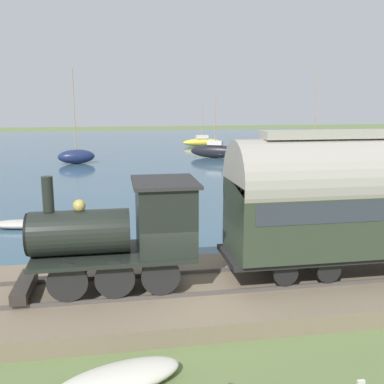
{
  "coord_description": "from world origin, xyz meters",
  "views": [
    {
      "loc": [
        -12.14,
        1.83,
        6.03
      ],
      "look_at": [
        8.19,
        -1.68,
        1.86
      ],
      "focal_mm": 42.0,
      "sensor_mm": 36.0,
      "label": 1
    }
  ],
  "objects_px": {
    "steam_locomotive": "(126,228)",
    "rowboat_mid_harbor": "(335,234)",
    "sailboat_black": "(215,151)",
    "beached_dinghy": "(119,379)",
    "rowboat_far_out": "(20,224)",
    "sailboat_navy": "(76,156)",
    "sailboat_brown": "(313,151)",
    "sailboat_yellow": "(202,142)"
  },
  "relations": [
    {
      "from": "steam_locomotive",
      "to": "rowboat_mid_harbor",
      "type": "distance_m",
      "value": 10.93
    },
    {
      "from": "sailboat_black",
      "to": "rowboat_mid_harbor",
      "type": "height_order",
      "value": "sailboat_black"
    },
    {
      "from": "beached_dinghy",
      "to": "rowboat_far_out",
      "type": "bearing_deg",
      "value": 18.94
    },
    {
      "from": "rowboat_far_out",
      "to": "steam_locomotive",
      "type": "bearing_deg",
      "value": -143.77
    },
    {
      "from": "sailboat_navy",
      "to": "beached_dinghy",
      "type": "relative_size",
      "value": 3.03
    },
    {
      "from": "sailboat_brown",
      "to": "rowboat_mid_harbor",
      "type": "xyz_separation_m",
      "value": [
        -27.13,
        11.37,
        -0.6
      ]
    },
    {
      "from": "sailboat_brown",
      "to": "rowboat_far_out",
      "type": "bearing_deg",
      "value": 161.5
    },
    {
      "from": "sailboat_navy",
      "to": "beached_dinghy",
      "type": "xyz_separation_m",
      "value": [
        -36.54,
        -3.66,
        -0.52
      ]
    },
    {
      "from": "sailboat_brown",
      "to": "beached_dinghy",
      "type": "xyz_separation_m",
      "value": [
        -36.38,
        21.08,
        -0.58
      ]
    },
    {
      "from": "sailboat_navy",
      "to": "rowboat_far_out",
      "type": "bearing_deg",
      "value": 168.3
    },
    {
      "from": "rowboat_far_out",
      "to": "rowboat_mid_harbor",
      "type": "distance_m",
      "value": 14.85
    },
    {
      "from": "rowboat_mid_harbor",
      "to": "beached_dinghy",
      "type": "bearing_deg",
      "value": 159.51
    },
    {
      "from": "sailboat_black",
      "to": "sailboat_navy",
      "type": "xyz_separation_m",
      "value": [
        -2.14,
        14.45,
        -0.04
      ]
    },
    {
      "from": "sailboat_yellow",
      "to": "sailboat_navy",
      "type": "distance_m",
      "value": 21.92
    },
    {
      "from": "rowboat_far_out",
      "to": "rowboat_mid_harbor",
      "type": "height_order",
      "value": "rowboat_far_out"
    },
    {
      "from": "sailboat_black",
      "to": "rowboat_far_out",
      "type": "distance_m",
      "value": 29.67
    },
    {
      "from": "sailboat_yellow",
      "to": "rowboat_mid_harbor",
      "type": "xyz_separation_m",
      "value": [
        -42.68,
        2.23,
        -0.38
      ]
    },
    {
      "from": "sailboat_brown",
      "to": "sailboat_yellow",
      "type": "distance_m",
      "value": 18.03
    },
    {
      "from": "sailboat_black",
      "to": "sailboat_yellow",
      "type": "distance_m",
      "value": 13.3
    },
    {
      "from": "rowboat_mid_harbor",
      "to": "sailboat_yellow",
      "type": "bearing_deg",
      "value": 22.93
    },
    {
      "from": "steam_locomotive",
      "to": "sailboat_brown",
      "type": "xyz_separation_m",
      "value": [
        32.32,
        -20.74,
        -1.59
      ]
    },
    {
      "from": "sailboat_black",
      "to": "beached_dinghy",
      "type": "distance_m",
      "value": 40.16
    },
    {
      "from": "steam_locomotive",
      "to": "sailboat_black",
      "type": "relative_size",
      "value": 0.73
    },
    {
      "from": "steam_locomotive",
      "to": "sailboat_navy",
      "type": "relative_size",
      "value": 0.58
    },
    {
      "from": "sailboat_yellow",
      "to": "beached_dinghy",
      "type": "xyz_separation_m",
      "value": [
        -51.93,
        11.95,
        -0.36
      ]
    },
    {
      "from": "rowboat_far_out",
      "to": "beached_dinghy",
      "type": "xyz_separation_m",
      "value": [
        -13.3,
        -4.56,
        0.01
      ]
    },
    {
      "from": "sailboat_yellow",
      "to": "steam_locomotive",
      "type": "bearing_deg",
      "value": 162.56
    },
    {
      "from": "steam_locomotive",
      "to": "beached_dinghy",
      "type": "distance_m",
      "value": 4.62
    },
    {
      "from": "steam_locomotive",
      "to": "beached_dinghy",
      "type": "relative_size",
      "value": 1.75
    },
    {
      "from": "sailboat_yellow",
      "to": "rowboat_far_out",
      "type": "height_order",
      "value": "sailboat_yellow"
    },
    {
      "from": "sailboat_black",
      "to": "beached_dinghy",
      "type": "xyz_separation_m",
      "value": [
        -38.68,
        10.79,
        -0.56
      ]
    },
    {
      "from": "sailboat_yellow",
      "to": "rowboat_far_out",
      "type": "xyz_separation_m",
      "value": [
        -38.62,
        16.52,
        -0.37
      ]
    },
    {
      "from": "sailboat_brown",
      "to": "sailboat_navy",
      "type": "bearing_deg",
      "value": 119.16
    },
    {
      "from": "steam_locomotive",
      "to": "rowboat_far_out",
      "type": "relative_size",
      "value": 1.89
    },
    {
      "from": "sailboat_black",
      "to": "sailboat_yellow",
      "type": "relative_size",
      "value": 1.3
    },
    {
      "from": "steam_locomotive",
      "to": "beached_dinghy",
      "type": "bearing_deg",
      "value": 175.14
    },
    {
      "from": "sailboat_black",
      "to": "beached_dinghy",
      "type": "relative_size",
      "value": 2.4
    },
    {
      "from": "sailboat_brown",
      "to": "sailboat_navy",
      "type": "xyz_separation_m",
      "value": [
        0.16,
        24.74,
        -0.06
      ]
    },
    {
      "from": "steam_locomotive",
      "to": "sailboat_yellow",
      "type": "distance_m",
      "value": 49.28
    },
    {
      "from": "steam_locomotive",
      "to": "sailboat_brown",
      "type": "bearing_deg",
      "value": -32.69
    },
    {
      "from": "sailboat_brown",
      "to": "sailboat_yellow",
      "type": "relative_size",
      "value": 1.64
    },
    {
      "from": "rowboat_mid_harbor",
      "to": "beached_dinghy",
      "type": "distance_m",
      "value": 13.41
    }
  ]
}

